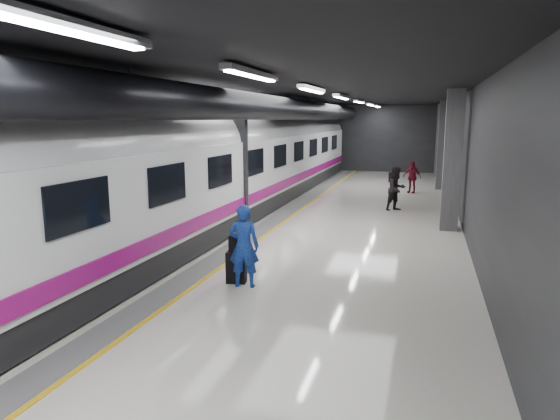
% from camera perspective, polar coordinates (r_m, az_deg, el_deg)
% --- Properties ---
extents(ground, '(40.00, 40.00, 0.00)m').
position_cam_1_polar(ground, '(15.77, 2.18, -2.74)').
color(ground, silver).
rests_on(ground, ground).
extents(platform_hall, '(10.02, 40.02, 4.51)m').
position_cam_1_polar(platform_hall, '(16.36, 2.11, 10.23)').
color(platform_hall, black).
rests_on(platform_hall, ground).
extents(train, '(3.05, 38.00, 4.05)m').
position_cam_1_polar(train, '(16.52, -8.79, 5.01)').
color(train, black).
rests_on(train, ground).
extents(traveler_main, '(0.72, 0.53, 1.80)m').
position_cam_1_polar(traveler_main, '(10.71, -4.16, -4.12)').
color(traveler_main, blue).
rests_on(traveler_main, ground).
extents(suitcase_main, '(0.47, 0.33, 0.70)m').
position_cam_1_polar(suitcase_main, '(11.12, -5.01, -6.53)').
color(suitcase_main, black).
rests_on(suitcase_main, ground).
extents(shoulder_bag, '(0.28, 0.16, 0.37)m').
position_cam_1_polar(shoulder_bag, '(10.96, -5.11, -3.89)').
color(shoulder_bag, black).
rests_on(shoulder_bag, suitcase_main).
extents(traveler_far_a, '(1.06, 1.06, 1.73)m').
position_cam_1_polar(traveler_far_a, '(20.16, 13.17, 2.37)').
color(traveler_far_a, black).
rests_on(traveler_far_a, ground).
extents(traveler_far_b, '(0.99, 0.67, 1.56)m').
position_cam_1_polar(traveler_far_b, '(25.27, 14.84, 3.67)').
color(traveler_far_b, maroon).
rests_on(traveler_far_b, ground).
extents(suitcase_far, '(0.39, 0.27, 0.55)m').
position_cam_1_polar(suitcase_far, '(29.39, 12.66, 3.66)').
color(suitcase_far, black).
rests_on(suitcase_far, ground).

